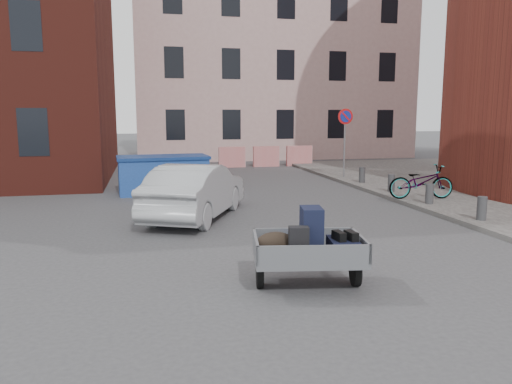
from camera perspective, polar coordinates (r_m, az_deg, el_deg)
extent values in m
plane|color=#38383A|center=(9.28, -2.12, -7.13)|extent=(120.00, 120.00, 0.00)
cube|color=#BF9793|center=(32.01, 1.39, 16.87)|extent=(16.00, 8.00, 14.00)
cylinder|color=gray|center=(19.83, 10.08, 5.46)|extent=(0.07, 0.07, 2.60)
cylinder|color=red|center=(19.78, 10.19, 8.50)|extent=(0.60, 0.03, 0.60)
cylinder|color=navy|center=(19.76, 10.21, 8.49)|extent=(0.44, 0.03, 0.44)
cylinder|color=#3A3A3D|center=(12.73, 24.40, -1.71)|extent=(0.22, 0.22, 0.55)
cylinder|color=#3A3A3D|center=(14.52, 19.22, -0.18)|extent=(0.22, 0.22, 0.55)
cylinder|color=#3A3A3D|center=(16.41, 15.20, 1.00)|extent=(0.22, 0.22, 0.55)
cylinder|color=#3A3A3D|center=(18.36, 12.03, 1.93)|extent=(0.22, 0.22, 0.55)
cube|color=red|center=(24.21, -2.74, 4.00)|extent=(1.30, 0.18, 1.00)
cube|color=red|center=(24.56, 1.18, 4.08)|extent=(1.30, 0.18, 1.00)
cube|color=red|center=(25.02, 4.98, 4.14)|extent=(1.30, 0.18, 1.00)
cylinder|color=black|center=(7.51, 0.44, -9.28)|extent=(0.17, 0.45, 0.44)
cylinder|color=black|center=(7.72, 11.30, -8.93)|extent=(0.17, 0.45, 0.44)
cube|color=slate|center=(7.51, 5.98, -7.40)|extent=(1.76, 1.35, 0.08)
cube|color=slate|center=(7.38, -0.03, -6.19)|extent=(0.22, 1.09, 0.28)
cube|color=slate|center=(7.62, 11.83, -5.90)|extent=(0.22, 1.09, 0.28)
cube|color=slate|center=(7.97, 5.40, -5.09)|extent=(1.58, 0.30, 0.28)
cube|color=slate|center=(6.96, 6.68, -7.19)|extent=(1.58, 0.30, 0.28)
cube|color=slate|center=(8.38, 5.01, -6.08)|extent=(0.19, 0.70, 0.06)
cube|color=#151A33|center=(7.47, 6.35, -4.41)|extent=(0.37, 0.49, 0.70)
cube|color=black|center=(7.47, 9.93, -6.27)|extent=(0.49, 0.66, 0.25)
ellipsoid|color=black|center=(7.34, 2.19, -5.95)|extent=(0.65, 0.45, 0.36)
cube|color=black|center=(7.17, 4.90, -5.85)|extent=(0.31, 0.22, 0.48)
ellipsoid|color=blue|center=(7.79, 5.23, -5.56)|extent=(0.40, 0.36, 0.24)
cube|color=black|center=(7.35, 9.45, -4.96)|extent=(0.14, 0.28, 0.13)
cube|color=black|center=(7.39, 10.82, -4.92)|extent=(0.14, 0.28, 0.13)
cube|color=#2249A2|center=(16.60, -10.55, 1.83)|extent=(2.91, 1.61, 1.12)
cube|color=navy|center=(16.53, -10.61, 3.93)|extent=(3.01, 1.71, 0.09)
imported|color=#A3A6AA|center=(12.42, -6.89, 0.12)|extent=(3.03, 4.35, 1.36)
imported|color=black|center=(15.26, 18.35, 1.12)|extent=(1.96, 0.94, 0.99)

